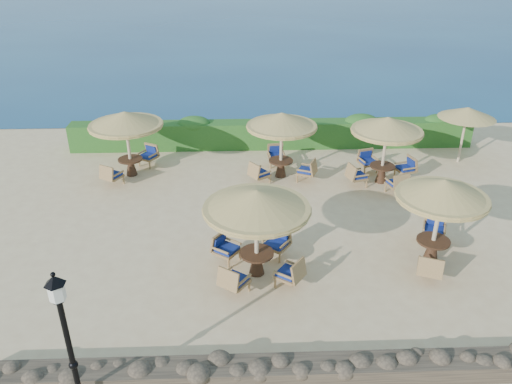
% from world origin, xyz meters
% --- Properties ---
extents(ground, '(120.00, 120.00, 0.00)m').
position_xyz_m(ground, '(0.00, 0.00, 0.00)').
color(ground, beige).
rests_on(ground, ground).
extents(hedge, '(18.00, 0.90, 1.20)m').
position_xyz_m(hedge, '(0.00, 7.20, 0.60)').
color(hedge, '#1F5019').
rests_on(hedge, ground).
extents(stone_wall, '(15.00, 0.65, 0.44)m').
position_xyz_m(stone_wall, '(0.00, -6.20, 0.22)').
color(stone_wall, brown).
rests_on(stone_wall, ground).
extents(lamp_post, '(0.44, 0.44, 3.31)m').
position_xyz_m(lamp_post, '(-4.80, -6.80, 1.55)').
color(lamp_post, black).
rests_on(lamp_post, ground).
extents(extra_parasol, '(2.30, 2.30, 2.41)m').
position_xyz_m(extra_parasol, '(7.80, 5.20, 2.17)').
color(extra_parasol, '#CDB590').
rests_on(extra_parasol, ground).
extents(cafe_set_0, '(2.94, 2.94, 2.65)m').
position_xyz_m(cafe_set_0, '(-1.08, -2.37, 1.86)').
color(cafe_set_0, '#CDB590').
rests_on(cafe_set_0, ground).
extents(cafe_set_1, '(2.59, 2.85, 2.65)m').
position_xyz_m(cafe_set_1, '(4.08, -1.92, 1.97)').
color(cafe_set_1, '#CDB590').
rests_on(cafe_set_1, ground).
extents(cafe_set_2, '(2.87, 2.87, 2.65)m').
position_xyz_m(cafe_set_2, '(-5.85, 4.41, 2.02)').
color(cafe_set_2, '#CDB590').
rests_on(cafe_set_2, ground).
extents(cafe_set_3, '(2.79, 2.80, 2.65)m').
position_xyz_m(cafe_set_3, '(0.13, 4.05, 1.90)').
color(cafe_set_3, '#CDB590').
rests_on(cafe_set_3, ground).
extents(cafe_set_4, '(2.88, 2.88, 2.65)m').
position_xyz_m(cafe_set_4, '(4.00, 3.38, 1.80)').
color(cafe_set_4, '#CDB590').
rests_on(cafe_set_4, ground).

